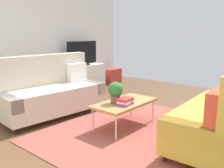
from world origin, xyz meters
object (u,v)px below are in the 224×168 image
(storage_trunk, at_px, (111,76))
(potted_plant, at_px, (115,91))
(couch_beige, at_px, (51,92))
(vase_0, at_px, (64,64))
(tv, at_px, (82,54))
(bottle_0, at_px, (71,64))
(couch_green, at_px, (223,115))
(tv_console, at_px, (82,77))
(coffee_table, at_px, (125,104))
(table_book_0, at_px, (125,104))

(storage_trunk, xyz_separation_m, potted_plant, (-2.74, -2.40, 0.39))
(couch_beige, bearing_deg, vase_0, -132.20)
(tv, bearing_deg, bottle_0, -177.20)
(couch_beige, xyz_separation_m, couch_green, (0.67, -2.84, 0.00))
(tv_console, bearing_deg, coffee_table, -120.05)
(couch_beige, height_order, coffee_table, couch_beige)
(table_book_0, relative_size, bottle_0, 1.31)
(couch_beige, xyz_separation_m, tv, (1.87, 1.13, 0.51))
(tv_console, height_order, potted_plant, potted_plant)
(potted_plant, bearing_deg, vase_0, 67.52)
(potted_plant, bearing_deg, couch_beige, 99.83)
(tv_console, xyz_separation_m, table_book_0, (-1.60, -2.67, 0.12))
(couch_green, xyz_separation_m, tv_console, (1.20, 3.99, -0.12))
(vase_0, bearing_deg, tv, -6.88)
(couch_green, xyz_separation_m, tv, (1.20, 3.97, 0.51))
(couch_beige, xyz_separation_m, coffee_table, (0.38, -1.42, -0.05))
(couch_green, distance_m, tv, 4.18)
(vase_0, relative_size, bottle_0, 0.94)
(bottle_0, bearing_deg, vase_0, 152.19)
(table_book_0, bearing_deg, coffee_table, 39.23)
(storage_trunk, bearing_deg, couch_green, -120.56)
(tv, xyz_separation_m, potted_plant, (-1.64, -2.48, -0.34))
(potted_plant, bearing_deg, table_book_0, -79.18)
(table_book_0, height_order, bottle_0, bottle_0)
(couch_beige, distance_m, storage_trunk, 3.16)
(couch_beige, height_order, vase_0, couch_beige)
(potted_plant, height_order, vase_0, vase_0)
(tv_console, height_order, storage_trunk, tv_console)
(couch_green, height_order, table_book_0, couch_green)
(potted_plant, relative_size, table_book_0, 1.42)
(couch_green, xyz_separation_m, table_book_0, (-0.41, 1.33, -0.01))
(potted_plant, height_order, table_book_0, potted_plant)
(couch_green, bearing_deg, potted_plant, 103.73)
(vase_0, height_order, bottle_0, bottle_0)
(tv, height_order, potted_plant, tv)
(couch_green, height_order, potted_plant, couch_green)
(couch_green, bearing_deg, tv, 70.62)
(tv, relative_size, potted_plant, 2.94)
(coffee_table, xyz_separation_m, bottle_0, (1.08, 2.53, 0.34))
(couch_green, distance_m, tv_console, 4.17)
(storage_trunk, height_order, potted_plant, potted_plant)
(coffee_table, relative_size, table_book_0, 4.58)
(tv_console, height_order, tv, tv)
(table_book_0, bearing_deg, tv, 58.79)
(tv, bearing_deg, tv_console, 90.00)
(coffee_table, height_order, vase_0, vase_0)
(couch_beige, relative_size, table_book_0, 8.18)
(bottle_0, bearing_deg, table_book_0, -114.45)
(couch_green, distance_m, table_book_0, 1.39)
(potted_plant, bearing_deg, couch_green, -73.67)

